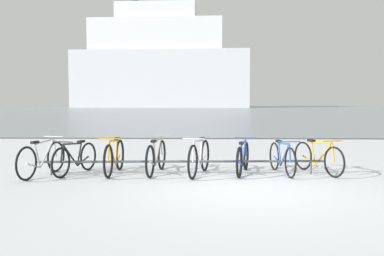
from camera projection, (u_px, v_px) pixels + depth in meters
The scene contains 11 objects.
ground at pixel (208, 111), 61.12m from camera, with size 80.00×132.00×0.08m.
bike_rack at pixel (182, 162), 8.91m from camera, with size 6.07×0.32×0.31m.
bicycle_0 at pixel (42, 159), 8.75m from camera, with size 0.53×1.70×0.79m.
bicycle_1 at pixel (75, 158), 8.96m from camera, with size 0.60×1.59×0.74m.
bicycle_2 at pixel (114, 157), 8.97m from camera, with size 0.46×1.70×0.80m.
bicycle_3 at pixel (156, 157), 9.04m from camera, with size 0.46×1.74×0.79m.
bicycle_4 at pixel (199, 158), 8.86m from camera, with size 0.56×1.70×0.81m.
bicycle_5 at pixel (243, 158), 9.00m from camera, with size 0.54×1.63×0.75m.
bicycle_6 at pixel (282, 158), 8.99m from camera, with size 0.46×1.63×0.74m.
bicycle_7 at pixel (318, 158), 9.04m from camera, with size 0.72×1.59×0.75m.
ferry_ship at pixel (160, 64), 92.75m from camera, with size 38.58×11.01×27.98m.
Camera 1 is at (-0.79, -7.28, 1.56)m, focal length 39.71 mm.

